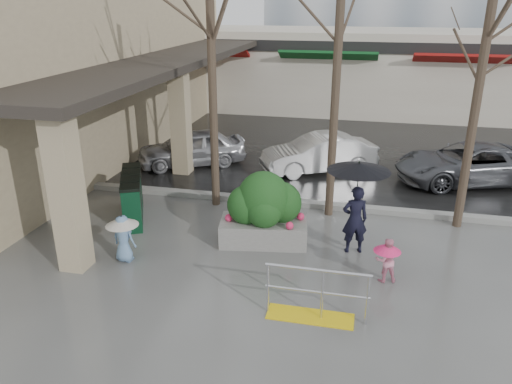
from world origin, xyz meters
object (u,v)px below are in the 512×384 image
at_px(tree_midwest, 340,10).
at_px(tree_mideast, 488,28).
at_px(handrail, 314,300).
at_px(car_c, 469,164).
at_px(car_b, 319,154).
at_px(child_pink, 387,257).
at_px(car_a, 192,148).
at_px(woman, 357,194).
at_px(tree_west, 210,16).
at_px(planter, 264,209).
at_px(news_boxes, 132,196).
at_px(child_blue, 123,233).

height_order(tree_midwest, tree_mideast, tree_midwest).
height_order(handrail, car_c, car_c).
relative_size(handrail, car_b, 0.50).
relative_size(child_pink, car_b, 0.25).
bearing_deg(tree_midwest, car_a, 147.49).
distance_m(car_a, car_b, 4.41).
relative_size(tree_mideast, car_c, 1.43).
relative_size(tree_midwest, tree_mideast, 1.08).
distance_m(handrail, woman, 3.02).
bearing_deg(child_pink, tree_mideast, -135.15).
bearing_deg(car_c, car_b, -108.35).
relative_size(tree_west, woman, 3.09).
xyz_separation_m(woman, planter, (-2.11, 0.02, -0.57)).
height_order(news_boxes, car_a, car_a).
height_order(handrail, planter, planter).
relative_size(tree_mideast, news_boxes, 3.01).
bearing_deg(planter, child_pink, -22.66).
bearing_deg(tree_west, child_blue, -105.49).
bearing_deg(news_boxes, child_pink, -40.27).
bearing_deg(tree_midwest, handrail, -88.09).
xyz_separation_m(tree_midwest, car_c, (4.05, 3.51, -4.60)).
relative_size(tree_west, car_b, 1.78).
height_order(tree_midwest, car_b, tree_midwest).
bearing_deg(tree_west, tree_midwest, 0.00).
bearing_deg(tree_mideast, tree_west, -180.00).
distance_m(tree_midwest, car_b, 5.84).
relative_size(woman, car_b, 0.57).
bearing_deg(planter, news_boxes, 170.32).
relative_size(tree_west, child_pink, 7.07).
bearing_deg(tree_mideast, planter, -156.74).
height_order(car_a, car_c, same).
xyz_separation_m(car_a, car_c, (9.13, 0.27, 0.00)).
relative_size(car_a, car_b, 0.97).
height_order(tree_west, child_pink, tree_west).
bearing_deg(woman, news_boxes, -22.41).
distance_m(tree_midwest, car_c, 7.06).
bearing_deg(tree_midwest, planter, -124.32).
bearing_deg(child_pink, car_b, -87.37).
height_order(child_pink, car_c, car_c).
distance_m(tree_midwest, car_a, 7.58).
xyz_separation_m(child_pink, car_a, (-6.53, 6.42, 0.07)).
bearing_deg(child_pink, woman, -73.47).
bearing_deg(handrail, car_a, 123.11).
relative_size(child_pink, car_a, 0.26).
bearing_deg(news_boxes, car_b, 23.43).
distance_m(planter, news_boxes, 3.76).
bearing_deg(news_boxes, car_a, 65.38).
bearing_deg(car_b, woman, -13.93).
xyz_separation_m(woman, child_pink, (0.71, -1.16, -0.87)).
bearing_deg(car_c, tree_midwest, -67.16).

